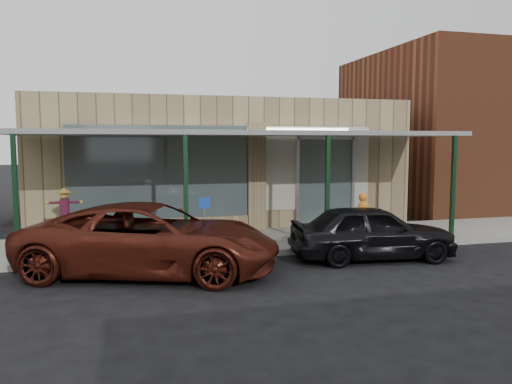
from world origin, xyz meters
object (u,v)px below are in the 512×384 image
object	(u,v)px
handicap_sign	(204,217)
parked_sedan	(372,232)
car_maroon	(152,239)
barrel_pumpkin	(344,228)
barrel_scarecrow	(65,226)

from	to	relation	value
handicap_sign	parked_sedan	world-z (taller)	parked_sedan
parked_sedan	car_maroon	world-z (taller)	parked_sedan
handicap_sign	car_maroon	distance (m)	1.89
barrel_pumpkin	handicap_sign	distance (m)	4.16
barrel_scarecrow	parked_sedan	distance (m)	7.76
barrel_scarecrow	parked_sedan	size ratio (longest dim) A/B	0.37
barrel_scarecrow	barrel_pumpkin	bearing A→B (deg)	-22.02
barrel_pumpkin	parked_sedan	bearing A→B (deg)	-95.86
barrel_pumpkin	parked_sedan	distance (m)	2.05
barrel_pumpkin	car_maroon	xyz separation A→B (m)	(-5.39, -2.02, 0.35)
handicap_sign	barrel_pumpkin	bearing A→B (deg)	27.11
car_maroon	handicap_sign	bearing A→B (deg)	-26.46
parked_sedan	car_maroon	size ratio (longest dim) A/B	0.74
parked_sedan	handicap_sign	bearing A→B (deg)	76.99
barrel_pumpkin	parked_sedan	xyz separation A→B (m)	(-0.21, -2.02, 0.26)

